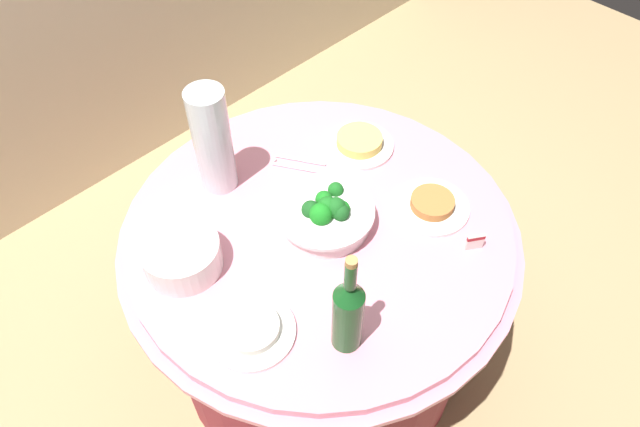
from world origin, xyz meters
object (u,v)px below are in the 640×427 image
Objects in this scene: wine_bottle at (348,313)px; decorative_fruit_vase at (213,143)px; label_placard_front at (475,241)px; broccoli_bowl at (326,214)px; serving_tongs at (297,164)px; food_plate_noodles at (359,143)px; food_plate_rice at (251,330)px; plate_stack at (182,255)px; food_plate_peanuts at (432,205)px.

decorative_fruit_vase reaches higher than wine_bottle.
decorative_fruit_vase is at bearing 116.28° from label_placard_front.
broccoli_bowl is 0.82× the size of decorative_fruit_vase.
decorative_fruit_vase is 2.13× the size of serving_tongs.
food_plate_noodles reaches higher than food_plate_rice.
food_plate_peanuts is (0.63, -0.34, -0.03)m from plate_stack.
food_plate_peanuts is (-0.04, -0.33, -0.00)m from food_plate_noodles.
food_plate_noodles is 0.50m from label_placard_front.
label_placard_front is at bearing -77.94° from serving_tongs.
label_placard_front reaches higher than serving_tongs.
serving_tongs is (0.22, -0.11, -0.16)m from decorative_fruit_vase.
plate_stack is at bearing 139.44° from label_placard_front.
plate_stack reaches higher than label_placard_front.
food_plate_rice is at bearing -119.99° from decorative_fruit_vase.
plate_stack reaches higher than serving_tongs.
wine_bottle is at bearing -166.19° from food_plate_peanuts.
decorative_fruit_vase reaches higher than plate_stack.
wine_bottle reaches higher than food_plate_rice.
broccoli_bowl is 0.26m from serving_tongs.
wine_bottle reaches higher than label_placard_front.
wine_bottle is 0.26m from food_plate_rice.
broccoli_bowl is 0.40m from food_plate_rice.
decorative_fruit_vase is 0.48m from food_plate_noodles.
plate_stack is 0.95× the size of food_plate_noodles.
food_plate_noodles reaches higher than serving_tongs.
serving_tongs is at bearing 157.70° from food_plate_noodles.
broccoli_bowl is at bearing -71.69° from decorative_fruit_vase.
broccoli_bowl is at bearing 123.13° from label_placard_front.
broccoli_bowl is 0.38m from wine_bottle.
label_placard_front is (0.23, -0.35, -0.01)m from broccoli_bowl.
broccoli_bowl is 1.27× the size of food_plate_peanuts.
wine_bottle reaches higher than plate_stack.
plate_stack is 0.68m from food_plate_noodles.
wine_bottle reaches higher than broccoli_bowl.
wine_bottle is 6.11× the size of label_placard_front.
plate_stack is 0.62× the size of wine_bottle.
broccoli_bowl is at bearing 17.25° from food_plate_rice.
label_placard_front is (0.60, -0.51, -0.01)m from plate_stack.
label_placard_front is at bearing -6.69° from wine_bottle.
broccoli_bowl is 1.33× the size of plate_stack.
decorative_fruit_vase is at bearing 33.76° from plate_stack.
food_plate_noodles is at bearing -1.40° from plate_stack.
food_plate_rice is at bearing -144.14° from serving_tongs.
decorative_fruit_vase is 0.65m from food_plate_peanuts.
serving_tongs is (0.10, 0.23, -0.04)m from broccoli_bowl.
serving_tongs is (0.33, 0.53, -0.12)m from wine_bottle.
food_plate_peanuts is at bearing -54.19° from decorative_fruit_vase.
plate_stack is at bearing -172.32° from serving_tongs.
broccoli_bowl is 1.27× the size of food_plate_rice.
food_plate_rice is (-0.00, -0.28, -0.03)m from plate_stack.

